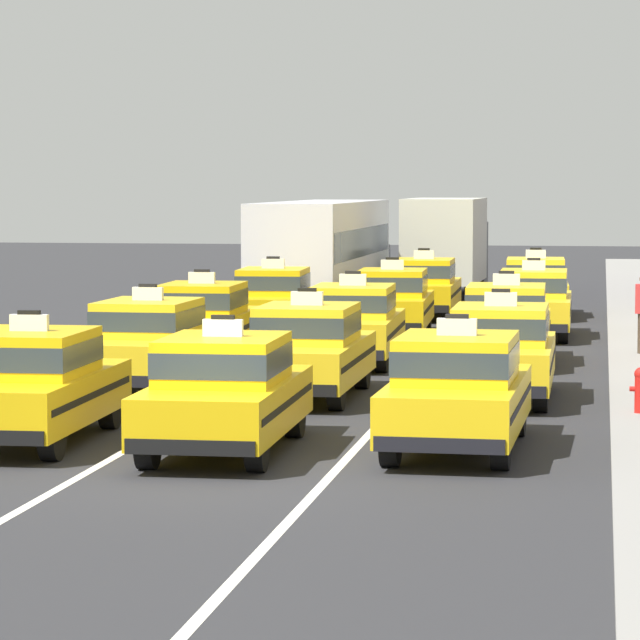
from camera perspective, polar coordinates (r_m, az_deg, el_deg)
ground_plane at (r=22.44m, az=-3.67°, el=-5.12°), size 160.00×160.00×0.00m
lane_stripe_left_center at (r=42.23m, az=0.39°, el=-0.50°), size 0.14×80.00×0.01m
lane_stripe_center_right at (r=41.84m, az=4.72°, el=-0.56°), size 0.14×80.00×0.01m
taxi_left_nearest at (r=25.03m, az=-9.66°, el=-2.13°), size 1.93×4.60×1.96m
taxi_left_second at (r=31.15m, az=-5.75°, el=-0.75°), size 1.89×4.59×1.96m
taxi_left_third at (r=36.17m, az=-3.96°, el=0.01°), size 1.93×4.60×1.96m
taxi_left_fourth at (r=42.28m, az=-1.57°, el=0.70°), size 2.04×4.64×1.96m
bus_left_fifth at (r=50.79m, az=0.09°, el=2.43°), size 2.61×11.22×3.22m
sedan_left_sixth at (r=59.69m, az=1.54°, el=1.83°), size 1.84×4.33×1.58m
taxi_center_nearest at (r=23.84m, az=-3.23°, el=-2.40°), size 1.89×4.59×1.96m
taxi_center_second at (r=29.76m, az=-0.40°, el=-0.98°), size 1.82×4.56×1.96m
taxi_center_third at (r=35.38m, az=1.13°, el=-0.08°), size 1.95×4.61×1.96m
taxi_center_fourth at (r=41.79m, az=2.46°, el=0.65°), size 1.99×4.63×1.96m
taxi_center_fifth at (r=47.54m, az=3.52°, el=1.13°), size 1.90×4.59×1.96m
box_truck_center_sixth at (r=55.90m, az=4.30°, el=2.58°), size 2.38×7.00×3.27m
taxi_right_nearest at (r=24.05m, az=4.64°, el=-2.35°), size 1.91×4.59×1.96m
taxi_right_second at (r=29.73m, az=6.10°, el=-1.02°), size 1.85×4.57×1.96m
taxi_right_third at (r=35.68m, az=6.29°, el=-0.07°), size 1.92×4.60×1.96m
taxi_right_fourth at (r=41.78m, az=7.20°, el=0.61°), size 1.87×4.58×1.96m
taxi_right_fifth at (r=48.20m, az=7.26°, el=1.15°), size 1.98×4.62×1.96m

